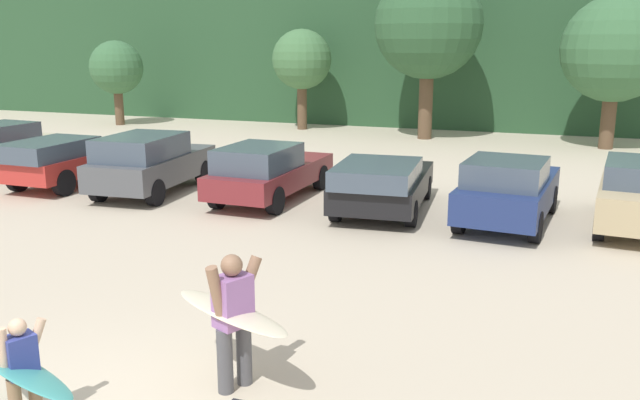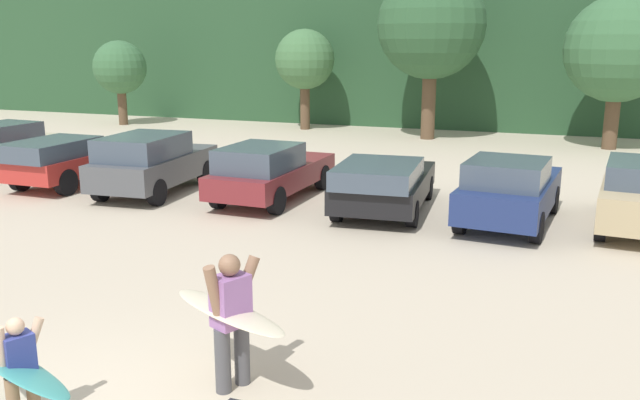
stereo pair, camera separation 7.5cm
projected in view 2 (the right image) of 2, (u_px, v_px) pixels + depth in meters
The scene contains 14 objects.
hillside_ridge at pixel (476, 54), 34.94m from camera, with size 108.00×12.00×6.62m, color #284C2D.
tree_far_right at pixel (120, 68), 31.71m from camera, with size 2.52×2.52×4.00m.
tree_left at pixel (305, 60), 29.97m from camera, with size 2.69×2.69×4.51m.
tree_ridge_back at pixel (432, 25), 26.64m from camera, with size 4.37×4.37×6.80m.
tree_far_left at pixel (619, 50), 24.27m from camera, with size 3.90×3.90×5.65m.
parked_car_red at pixel (70, 158), 18.72m from camera, with size 1.78×4.39×1.38m.
parked_car_dark_gray at pixel (152, 162), 17.68m from camera, with size 2.07×4.22×1.62m.
parked_car_maroon at pixel (269, 171), 16.91m from camera, with size 1.86×4.47×1.48m.
parked_car_black at pixel (384, 183), 15.73m from camera, with size 2.23×4.44×1.30m.
parked_car_navy at pixel (509, 190), 14.67m from camera, with size 2.08×4.17×1.53m.
person_adult at pixel (231, 314), 7.67m from camera, with size 0.46×0.77×1.65m.
person_child at pixel (20, 365), 6.97m from camera, with size 0.34×0.52×1.22m.
surfboard_cream at pixel (228, 311), 7.72m from camera, with size 1.97×1.33×0.13m.
surfboard_teal at pixel (16, 368), 6.97m from camera, with size 2.08×1.24×0.27m.
Camera 2 is at (4.76, -5.02, 4.01)m, focal length 37.30 mm.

